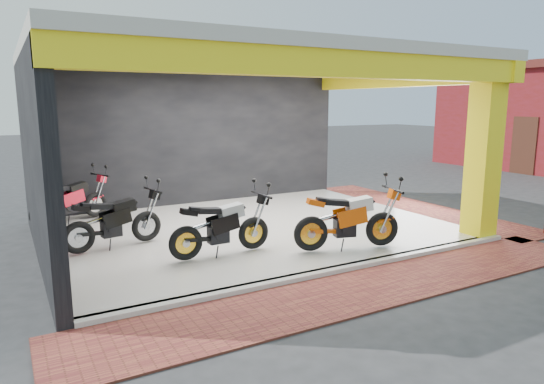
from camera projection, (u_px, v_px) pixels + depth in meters
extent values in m
plane|color=#2D2D30|center=(303.00, 256.00, 8.75)|extent=(80.00, 80.00, 0.00)
cube|color=white|center=(253.00, 229.00, 10.46)|extent=(8.00, 6.00, 0.10)
cube|color=beige|center=(251.00, 59.00, 9.81)|extent=(8.40, 6.40, 0.20)
cube|color=black|center=(199.00, 140.00, 12.81)|extent=(8.20, 0.20, 3.50)
cube|color=black|center=(36.00, 161.00, 8.18)|extent=(0.20, 6.20, 3.50)
cube|color=yellow|center=(484.00, 153.00, 9.58)|extent=(0.50, 0.50, 3.50)
cube|color=yellow|center=(341.00, 64.00, 7.29)|extent=(8.40, 0.30, 0.40)
cube|color=yellow|center=(398.00, 79.00, 11.78)|extent=(0.30, 6.40, 0.40)
cube|color=white|center=(337.00, 270.00, 7.86)|extent=(8.00, 0.20, 0.10)
cube|color=#984431|center=(368.00, 288.00, 7.20)|extent=(9.00, 1.40, 0.03)
cube|color=#984431|center=(415.00, 207.00, 12.76)|extent=(1.40, 7.00, 0.03)
cube|color=#3F1E14|center=(524.00, 146.00, 18.63)|extent=(0.06, 1.00, 2.20)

